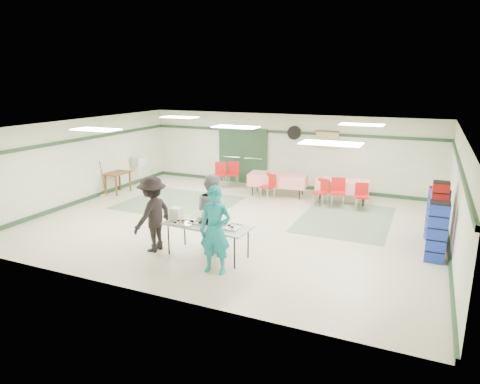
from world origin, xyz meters
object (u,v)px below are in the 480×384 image
at_px(chair_b, 322,189).
at_px(chair_d, 269,184).
at_px(crate_stack_blue_b, 437,215).
at_px(office_printer, 139,162).
at_px(volunteer_grey, 212,212).
at_px(chair_a, 338,189).
at_px(serving_table, 208,226).
at_px(crate_stack_blue_a, 437,232).
at_px(crate_stack_red, 438,216).
at_px(chair_c, 362,194).
at_px(volunteer_dark, 153,214).
at_px(broom, 103,179).
at_px(dining_table_a, 342,186).
at_px(printer_table, 117,175).
at_px(chair_loose_a, 233,172).
at_px(dining_table_b, 278,179).
at_px(chair_loose_b, 220,172).
at_px(volunteer_teal, 215,230).

bearing_deg(chair_b, chair_d, -165.83).
relative_size(crate_stack_blue_b, office_printer, 3.15).
bearing_deg(chair_d, office_printer, -154.95).
relative_size(volunteer_grey, chair_a, 1.92).
relative_size(serving_table, crate_stack_blue_a, 1.51).
height_order(volunteer_grey, crate_stack_red, volunteer_grey).
bearing_deg(chair_c, office_printer, 167.73).
height_order(volunteer_dark, office_printer, volunteer_dark).
xyz_separation_m(crate_stack_red, crate_stack_blue_b, (0.00, 0.56, -0.14)).
bearing_deg(broom, dining_table_a, 6.49).
relative_size(chair_c, crate_stack_blue_a, 0.62).
height_order(serving_table, chair_b, chair_b).
relative_size(crate_stack_red, printer_table, 1.80).
height_order(chair_a, chair_loose_a, chair_loose_a).
bearing_deg(office_printer, dining_table_b, 22.12).
xyz_separation_m(chair_b, crate_stack_blue_b, (3.32, -1.98, 0.16)).
height_order(chair_a, office_printer, office_printer).
bearing_deg(chair_d, serving_table, -62.35).
distance_m(volunteer_grey, dining_table_b, 5.19).
xyz_separation_m(volunteer_dark, chair_loose_a, (-0.89, 6.36, -0.31)).
xyz_separation_m(chair_a, chair_loose_a, (-4.12, 1.05, 0.00)).
relative_size(chair_b, printer_table, 0.94).
bearing_deg(serving_table, printer_table, 150.05).
distance_m(chair_loose_a, printer_table, 4.17).
relative_size(volunteer_grey, chair_loose_b, 1.94).
distance_m(volunteer_teal, volunteer_grey, 1.34).
height_order(volunteer_dark, dining_table_a, volunteer_dark).
relative_size(chair_a, chair_b, 1.10).
bearing_deg(dining_table_b, serving_table, -93.96).
distance_m(serving_table, chair_d, 5.12).
height_order(volunteer_dark, crate_stack_blue_a, volunteer_dark).
height_order(dining_table_a, crate_stack_blue_a, crate_stack_blue_a).
height_order(dining_table_b, crate_stack_blue_a, crate_stack_blue_a).
xyz_separation_m(crate_stack_blue_a, printer_table, (-10.30, 1.87, -0.03)).
height_order(chair_a, chair_loose_b, chair_a).
bearing_deg(chair_d, crate_stack_blue_a, -9.44).
distance_m(volunteer_grey, chair_loose_a, 6.05).
relative_size(volunteer_teal, chair_b, 2.15).
height_order(volunteer_grey, chair_d, volunteer_grey).
height_order(chair_b, chair_c, chair_b).
distance_m(chair_d, broom, 5.65).
distance_m(chair_a, chair_loose_b, 4.63).
xyz_separation_m(dining_table_b, chair_c, (2.92, -0.57, -0.06)).
distance_m(volunteer_teal, chair_b, 5.85).
distance_m(dining_table_b, chair_loose_a, 2.00).
height_order(dining_table_a, chair_loose_a, chair_loose_a).
distance_m(chair_c, broom, 8.54).
relative_size(volunteer_dark, chair_a, 1.90).
relative_size(volunteer_teal, chair_c, 2.19).
xyz_separation_m(chair_loose_b, crate_stack_blue_a, (7.38, -4.14, 0.10)).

